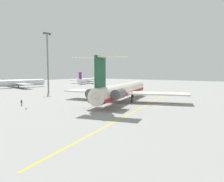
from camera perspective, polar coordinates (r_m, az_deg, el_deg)
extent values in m
plane|color=gray|center=(66.23, 11.37, -3.54)|extent=(310.20, 310.20, 0.00)
cylinder|color=silver|center=(72.42, 2.64, 0.19)|extent=(40.60, 13.28, 4.34)
cone|color=silver|center=(91.91, 6.55, 1.25)|extent=(5.33, 5.06, 4.16)
cone|color=silver|center=(53.50, -4.07, -1.21)|extent=(6.99, 5.00, 3.69)
cube|color=#B2191E|center=(72.51, 2.64, -0.57)|extent=(39.74, 13.16, 0.95)
cube|color=silver|center=(77.47, -5.06, -0.05)|extent=(8.89, 18.75, 0.43)
cube|color=silver|center=(70.77, 11.53, -0.64)|extent=(12.25, 19.29, 0.43)
cylinder|color=#515156|center=(60.67, -4.58, -0.50)|extent=(5.84, 3.66, 2.52)
cube|color=silver|center=(60.35, -3.93, -0.53)|extent=(3.48, 2.07, 0.52)
cylinder|color=#515156|center=(58.06, 1.67, -0.75)|extent=(5.84, 3.66, 2.52)
cube|color=silver|center=(58.31, 0.97, -0.72)|extent=(3.48, 2.07, 0.52)
cube|color=#195133|center=(55.63, -2.94, 4.85)|extent=(5.82, 1.73, 7.68)
cube|color=silver|center=(56.79, -6.40, 8.40)|extent=(5.37, 7.07, 0.30)
cube|color=silver|center=(54.00, 0.27, 8.59)|extent=(5.37, 7.07, 0.30)
cylinder|color=black|center=(84.46, 5.23, -0.43)|extent=(0.48, 0.48, 3.29)
cylinder|color=black|center=(72.49, -0.30, -1.36)|extent=(0.48, 0.48, 3.29)
cylinder|color=black|center=(70.34, 4.99, -1.58)|extent=(0.48, 0.48, 3.29)
cylinder|color=silver|center=(139.55, -22.33, 1.91)|extent=(29.76, 11.10, 3.57)
cone|color=silver|center=(145.18, -16.77, 2.20)|extent=(3.69, 4.02, 3.39)
cube|color=silver|center=(147.70, -23.44, 1.90)|extent=(8.51, 14.50, 0.43)
cube|color=silver|center=(131.51, -21.08, 1.61)|extent=(8.51, 14.50, 0.43)
cylinder|color=black|center=(139.64, -22.31, 1.27)|extent=(0.43, 0.43, 2.40)
cylinder|color=white|center=(167.80, -6.06, 2.69)|extent=(26.91, 9.17, 3.21)
cone|color=white|center=(179.92, -4.15, 2.88)|extent=(3.25, 3.57, 3.05)
cube|color=white|center=(171.41, -8.38, 2.61)|extent=(7.31, 13.01, 0.39)
cube|color=white|center=(164.51, -3.65, 2.55)|extent=(7.31, 13.01, 0.39)
cube|color=#7A197F|center=(157.56, -7.93, 3.88)|extent=(3.49, 1.10, 4.38)
cylinder|color=black|center=(167.87, -6.06, 2.21)|extent=(0.39, 0.39, 2.16)
cylinder|color=black|center=(90.82, 18.48, -1.06)|extent=(0.11, 0.11, 0.85)
cylinder|color=black|center=(90.80, 18.38, -1.05)|extent=(0.11, 0.11, 0.85)
cylinder|color=gray|center=(90.73, 18.44, -0.58)|extent=(0.29, 0.29, 0.68)
sphere|color=#DBB28E|center=(90.69, 18.45, -0.28)|extent=(0.27, 0.27, 0.27)
cylinder|color=gray|center=(90.75, 18.56, -0.56)|extent=(0.08, 0.08, 0.57)
cylinder|color=gray|center=(90.71, 18.32, -0.55)|extent=(0.08, 0.08, 0.57)
cylinder|color=black|center=(68.71, -21.57, -3.13)|extent=(0.10, 0.10, 0.84)
cylinder|color=black|center=(68.75, -21.69, -3.13)|extent=(0.10, 0.10, 0.84)
cylinder|color=#262628|center=(68.63, -21.66, -2.51)|extent=(0.28, 0.28, 0.66)
sphere|color=brown|center=(68.57, -21.67, -2.13)|extent=(0.26, 0.26, 0.26)
cylinder|color=#262628|center=(68.57, -21.51, -2.49)|extent=(0.08, 0.08, 0.56)
cylinder|color=#262628|center=(68.68, -21.81, -2.48)|extent=(0.08, 0.08, 0.56)
cone|color=#EA590F|center=(92.95, 18.00, -1.00)|extent=(0.40, 0.40, 0.55)
cone|color=#EA590F|center=(62.35, -20.65, -4.07)|extent=(0.40, 0.40, 0.55)
cone|color=#EA590F|center=(101.14, -4.39, -0.26)|extent=(0.40, 0.40, 0.55)
cube|color=gold|center=(68.69, 9.13, -3.18)|extent=(98.36, 17.12, 0.01)
cylinder|color=slate|center=(106.10, -15.73, 6.57)|extent=(0.70, 0.70, 25.52)
cube|color=#424244|center=(107.25, -15.91, 13.67)|extent=(4.00, 0.60, 0.60)
cube|color=#2D2D30|center=(106.24, -16.54, 13.54)|extent=(0.70, 0.50, 0.44)
cube|color=#2D2D30|center=(108.18, -15.29, 13.42)|extent=(0.70, 0.50, 0.44)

